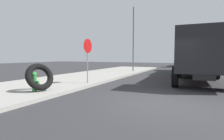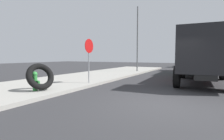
% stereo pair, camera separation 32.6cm
% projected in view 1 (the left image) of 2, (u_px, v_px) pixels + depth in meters
% --- Properties ---
extents(ground_plane, '(80.00, 80.00, 0.00)m').
position_uv_depth(ground_plane, '(164.00, 105.00, 5.91)').
color(ground_plane, '#2D2D30').
extents(sidewalk_curb, '(36.00, 5.00, 0.15)m').
position_uv_depth(sidewalk_curb, '(28.00, 88.00, 8.71)').
color(sidewalk_curb, '#99968E').
rests_on(sidewalk_curb, ground).
extents(fire_hydrant, '(0.22, 0.49, 0.82)m').
position_uv_depth(fire_hydrant, '(34.00, 81.00, 7.37)').
color(fire_hydrant, '#2D8438').
rests_on(fire_hydrant, sidewalk_curb).
extents(loose_tire, '(1.34, 1.00, 1.19)m').
position_uv_depth(loose_tire, '(40.00, 77.00, 7.47)').
color(loose_tire, black).
rests_on(loose_tire, sidewalk_curb).
extents(stop_sign, '(0.76, 0.08, 2.39)m').
position_uv_depth(stop_sign, '(88.00, 52.00, 9.60)').
color(stop_sign, gray).
rests_on(stop_sign, sidewalk_curb).
extents(dump_truck_red, '(7.11, 3.06, 3.00)m').
position_uv_depth(dump_truck_red, '(200.00, 56.00, 10.65)').
color(dump_truck_red, red).
rests_on(dump_truck_red, ground).
extents(dump_truck_green, '(7.03, 2.86, 3.00)m').
position_uv_depth(dump_truck_green, '(193.00, 56.00, 17.47)').
color(dump_truck_green, '#237033').
rests_on(dump_truck_green, ground).
extents(dump_truck_gray, '(7.10, 3.03, 3.00)m').
position_uv_depth(dump_truck_gray, '(190.00, 56.00, 28.37)').
color(dump_truck_gray, slate).
rests_on(dump_truck_gray, ground).
extents(dump_truck_orange, '(7.00, 2.80, 3.00)m').
position_uv_depth(dump_truck_orange, '(197.00, 56.00, 34.54)').
color(dump_truck_orange, orange).
rests_on(dump_truck_orange, ground).
extents(street_light_pole, '(0.12, 0.12, 6.27)m').
position_uv_depth(street_light_pole, '(133.00, 39.00, 17.61)').
color(street_light_pole, '#595B5E').
rests_on(street_light_pole, sidewalk_curb).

